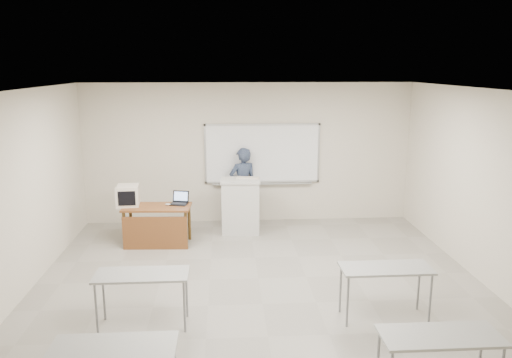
{
  "coord_description": "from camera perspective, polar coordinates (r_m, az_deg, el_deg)",
  "views": [
    {
      "loc": [
        -0.52,
        -6.55,
        3.33
      ],
      "look_at": [
        0.05,
        2.2,
        1.34
      ],
      "focal_mm": 35.0,
      "sensor_mm": 36.0,
      "label": 1
    }
  ],
  "objects": [
    {
      "name": "presenter",
      "position": [
        10.69,
        -1.52,
        -0.76
      ],
      "size": [
        0.7,
        0.57,
        1.65
      ],
      "primitive_type": "imported",
      "rotation": [
        0.0,
        0.0,
        3.46
      ],
      "color": "black",
      "rests_on": "floor"
    },
    {
      "name": "laptop",
      "position": [
        9.68,
        -8.81,
        -2.49
      ],
      "size": [
        0.32,
        0.29,
        0.23
      ],
      "rotation": [
        0.0,
        0.0,
        -0.24
      ],
      "color": "black",
      "rests_on": "instructor_desk"
    },
    {
      "name": "whiteboard",
      "position": [
        10.71,
        0.73,
        2.84
      ],
      "size": [
        2.48,
        0.1,
        1.31
      ],
      "color": "white",
      "rests_on": "floor"
    },
    {
      "name": "instructor_desk",
      "position": [
        9.56,
        -11.28,
        -4.6
      ],
      "size": [
        1.26,
        0.63,
        0.75
      ],
      "rotation": [
        0.0,
        0.0,
        -0.05
      ],
      "color": "brown",
      "rests_on": "floor"
    },
    {
      "name": "floor",
      "position": [
        7.37,
        0.75,
        -14.13
      ],
      "size": [
        7.0,
        8.0,
        0.01
      ],
      "primitive_type": "cube",
      "color": "gray",
      "rests_on": "ground"
    },
    {
      "name": "crt_monitor",
      "position": [
        9.75,
        -14.42,
        -1.82
      ],
      "size": [
        0.42,
        0.47,
        0.4
      ],
      "rotation": [
        0.0,
        0.0,
        0.07
      ],
      "color": "beige",
      "rests_on": "instructor_desk"
    },
    {
      "name": "podium",
      "position": [
        10.14,
        -1.77,
        -3.09
      ],
      "size": [
        0.79,
        0.57,
        1.11
      ],
      "rotation": [
        0.0,
        0.0,
        -0.05
      ],
      "color": "silver",
      "rests_on": "floor"
    },
    {
      "name": "student_desks",
      "position": [
        5.86,
        1.83,
        -14.19
      ],
      "size": [
        4.4,
        2.2,
        0.73
      ],
      "color": "gray",
      "rests_on": "floor"
    },
    {
      "name": "mouse",
      "position": [
        9.61,
        -10.04,
        -2.87
      ],
      "size": [
        0.11,
        0.08,
        0.04
      ],
      "primitive_type": "ellipsoid",
      "rotation": [
        0.0,
        0.0,
        0.09
      ],
      "color": "#A2A5A9",
      "rests_on": "instructor_desk"
    },
    {
      "name": "keyboard",
      "position": [
        10.09,
        -0.95,
        0.14
      ],
      "size": [
        0.47,
        0.24,
        0.02
      ],
      "primitive_type": "cube",
      "rotation": [
        0.0,
        0.0,
        -0.23
      ],
      "color": "beige",
      "rests_on": "podium"
    }
  ]
}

